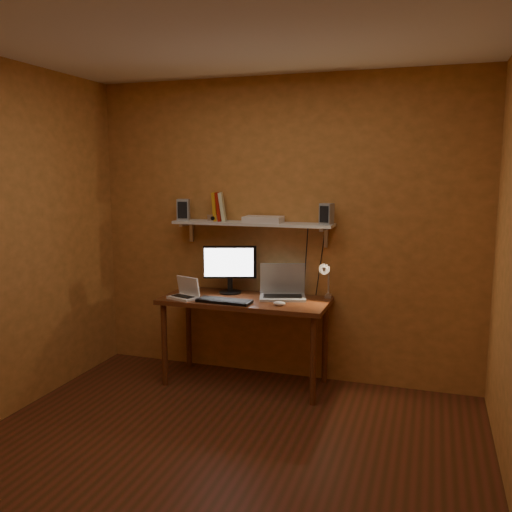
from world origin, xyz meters
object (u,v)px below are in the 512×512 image
(wall_shelf, at_px, (252,224))
(shelf_camera, at_px, (213,218))
(keyboard, at_px, (224,301))
(speaker_right, at_px, (327,214))
(router, at_px, (263,219))
(speaker_left, at_px, (183,210))
(desk_lamp, at_px, (326,276))
(laptop, at_px, (282,289))
(monitor, at_px, (230,267))
(netbook, at_px, (185,292))
(mouse, at_px, (280,303))
(desk, at_px, (245,308))

(wall_shelf, relative_size, shelf_camera, 13.94)
(wall_shelf, distance_m, keyboard, 0.72)
(speaker_right, height_order, router, speaker_right)
(speaker_left, bearing_deg, desk_lamp, -18.71)
(laptop, height_order, speaker_right, speaker_right)
(monitor, relative_size, speaker_right, 2.60)
(desk_lamp, bearing_deg, laptop, 178.03)
(speaker_right, bearing_deg, netbook, -148.94)
(netbook, xyz_separation_m, speaker_right, (1.12, 0.34, 0.66))
(mouse, height_order, router, router)
(mouse, xyz_separation_m, router, (-0.24, 0.33, 0.63))
(wall_shelf, xyz_separation_m, netbook, (-0.48, -0.34, -0.56))
(wall_shelf, height_order, router, router)
(desk_lamp, bearing_deg, shelf_camera, 179.08)
(wall_shelf, bearing_deg, speaker_right, 0.03)
(keyboard, xyz_separation_m, router, (0.22, 0.36, 0.64))
(speaker_left, bearing_deg, router, -16.59)
(mouse, distance_m, router, 0.75)
(monitor, xyz_separation_m, speaker_right, (0.83, 0.04, 0.48))
(desk_lamp, relative_size, shelf_camera, 3.73)
(shelf_camera, bearing_deg, wall_shelf, 8.65)
(mouse, xyz_separation_m, shelf_camera, (-0.68, 0.29, 0.64))
(speaker_right, relative_size, shelf_camera, 1.70)
(laptop, bearing_deg, speaker_right, -7.37)
(netbook, bearing_deg, desk_lamp, 32.56)
(desk, height_order, keyboard, keyboard)
(netbook, relative_size, speaker_right, 1.61)
(desk, xyz_separation_m, mouse, (0.34, -0.15, 0.10))
(desk, relative_size, desk_lamp, 3.73)
(wall_shelf, bearing_deg, monitor, -166.89)
(desk, height_order, wall_shelf, wall_shelf)
(wall_shelf, height_order, speaker_right, speaker_right)
(desk, distance_m, wall_shelf, 0.72)
(desk, distance_m, router, 0.77)
(wall_shelf, distance_m, speaker_right, 0.65)
(speaker_right, bearing_deg, desk_lamp, -59.63)
(shelf_camera, bearing_deg, router, 4.44)
(wall_shelf, bearing_deg, router, -9.49)
(monitor, distance_m, speaker_left, 0.66)
(speaker_right, bearing_deg, mouse, -116.55)
(monitor, bearing_deg, router, -13.43)
(desk, bearing_deg, router, 59.52)
(desk, xyz_separation_m, keyboard, (-0.11, -0.19, 0.10))
(shelf_camera, distance_m, router, 0.45)
(desk, height_order, router, router)
(speaker_left, xyz_separation_m, shelf_camera, (0.30, -0.04, -0.06))
(laptop, bearing_deg, monitor, 162.44)
(desk_lamp, distance_m, router, 0.71)
(keyboard, bearing_deg, desk, 61.86)
(monitor, xyz_separation_m, desk_lamp, (0.85, -0.02, -0.03))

